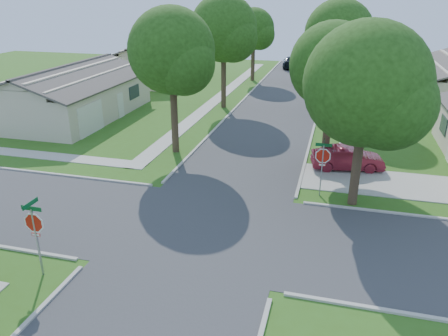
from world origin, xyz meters
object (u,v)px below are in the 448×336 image
tree_w_mid (224,32)px  car_curb_east (303,78)px  tree_e_mid (339,37)px  stop_sign_ne (323,158)px  tree_ne_corner (367,90)px  house_nw_near (72,98)px  tree_w_near (173,55)px  stop_sign_sw (34,226)px  tree_w_far (254,31)px  car_curb_west (292,62)px  car_driveway (347,158)px  tree_e_near (334,70)px  house_nw_far (155,66)px  tree_e_far (341,28)px

tree_w_mid → car_curb_east: 14.79m
tree_e_mid → stop_sign_ne: bearing=-90.2°
tree_ne_corner → house_nw_near: (-22.35, 10.79, -4.08)m
car_curb_east → tree_ne_corner: bearing=-78.2°
house_nw_near → tree_w_near: bearing=-27.8°
stop_sign_sw → stop_sign_ne: same height
stop_sign_ne → tree_w_far: size_ratio=0.37×
tree_ne_corner → car_curb_west: 40.99m
tree_w_near → house_nw_near: 13.63m
tree_w_far → car_driveway: bearing=-67.2°
tree_e_near → tree_w_mid: bearing=128.0°
tree_e_near → tree_w_mid: size_ratio=0.87×
car_curb_east → tree_e_mid: bearing=-72.1°
car_driveway → car_curb_west: car_curb_west is taller
house_nw_far → stop_sign_ne: bearing=-52.8°
stop_sign_sw → tree_w_far: size_ratio=0.37×
tree_e_near → tree_ne_corner: bearing=-71.5°
house_nw_near → car_driveway: bearing=-16.0°
tree_e_near → tree_w_mid: (-9.39, 12.00, 0.85)m
house_nw_far → car_curb_west: (14.60, 12.17, -0.76)m
tree_w_far → tree_e_near: bearing=-69.4°
tree_e_mid → car_driveway: tree_e_mid is taller
house_nw_near → car_curb_west: (14.60, 29.17, -0.76)m
house_nw_far → tree_w_far: bearing=10.0°
tree_ne_corner → stop_sign_sw: bearing=-141.2°
tree_e_far → tree_w_near: tree_w_near is taller
tree_e_near → tree_w_near: tree_w_near is taller
tree_ne_corner → car_driveway: (-0.36, 4.49, -4.92)m
tree_w_mid → tree_w_far: tree_w_mid is taller
stop_sign_sw → tree_ne_corner: tree_ne_corner is taller
tree_ne_corner → car_driveway: bearing=94.6°
stop_sign_sw → tree_e_near: 17.04m
tree_w_far → house_nw_near: tree_w_far is taller
tree_e_mid → house_nw_far: bearing=152.1°
tree_e_near → stop_sign_sw: bearing=-124.6°
tree_ne_corner → house_nw_far: tree_ne_corner is taller
stop_sign_sw → tree_w_near: size_ratio=0.33×
tree_w_near → car_driveway: size_ratio=2.20×
tree_w_near → car_curb_west: tree_w_near is taller
tree_e_mid → tree_w_mid: (-9.40, 0.00, 0.24)m
stop_sign_sw → tree_w_far: tree_w_far is taller
house_nw_near → car_curb_west: size_ratio=2.62×
tree_w_far → car_curb_west: tree_w_far is taller
stop_sign_ne → tree_e_far: bearing=89.9°
stop_sign_ne → tree_e_far: size_ratio=0.34×
stop_sign_sw → tree_e_far: 40.04m
tree_e_mid → tree_e_near: bearing=-90.0°
stop_sign_ne → tree_ne_corner: bearing=-16.6°
tree_w_far → house_nw_far: 12.19m
car_curb_west → tree_e_mid: bearing=102.3°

